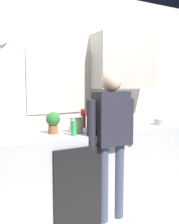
% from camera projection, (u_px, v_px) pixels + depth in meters
% --- Properties ---
extents(ground_plane, '(8.00, 8.00, 0.00)m').
position_uv_depth(ground_plane, '(110.00, 219.00, 2.80)').
color(ground_plane, beige).
extents(kitchen_counter, '(3.03, 0.64, 0.94)m').
position_uv_depth(kitchen_counter, '(96.00, 169.00, 3.01)').
color(kitchen_counter, '#B2B7BC').
rests_on(kitchen_counter, ground_plane).
extents(dishwasher_panel, '(0.56, 0.02, 0.84)m').
position_uv_depth(dishwasher_panel, '(80.00, 189.00, 2.55)').
color(dishwasher_panel, black).
rests_on(dishwasher_panel, ground_plane).
extents(back_wall_assembly, '(4.63, 0.42, 2.60)m').
position_uv_depth(back_wall_assembly, '(85.00, 92.00, 3.30)').
color(back_wall_assembly, white).
rests_on(back_wall_assembly, ground_plane).
extents(coffee_maker, '(0.20, 0.20, 0.33)m').
position_uv_depth(coffee_maker, '(117.00, 115.00, 3.08)').
color(coffee_maker, black).
rests_on(coffee_maker, kitchen_counter).
extents(bottle_red_vinegar, '(0.06, 0.06, 0.22)m').
position_uv_depth(bottle_red_vinegar, '(83.00, 118.00, 3.10)').
color(bottle_red_vinegar, maroon).
rests_on(bottle_red_vinegar, kitchen_counter).
extents(cup_white_mug, '(0.08, 0.08, 0.10)m').
position_uv_depth(cup_white_mug, '(115.00, 120.00, 3.36)').
color(cup_white_mug, white).
rests_on(cup_white_mug, kitchen_counter).
extents(cup_terracotta_mug, '(0.08, 0.08, 0.09)m').
position_uv_depth(cup_terracotta_mug, '(93.00, 127.00, 2.83)').
color(cup_terracotta_mug, '#B26647').
rests_on(cup_terracotta_mug, kitchen_counter).
extents(mixing_bowl, '(0.22, 0.22, 0.08)m').
position_uv_depth(mixing_bowl, '(162.00, 122.00, 3.31)').
color(mixing_bowl, white).
rests_on(mixing_bowl, kitchen_counter).
extents(potted_plant, '(0.15, 0.15, 0.23)m').
position_uv_depth(potted_plant, '(53.00, 121.00, 2.69)').
color(potted_plant, '#9E5638').
rests_on(potted_plant, kitchen_counter).
extents(dish_soap, '(0.06, 0.06, 0.18)m').
position_uv_depth(dish_soap, '(74.00, 128.00, 2.61)').
color(dish_soap, green).
rests_on(dish_soap, kitchen_counter).
extents(storage_canister, '(0.14, 0.14, 0.17)m').
position_uv_depth(storage_canister, '(77.00, 125.00, 2.76)').
color(storage_canister, silver).
rests_on(storage_canister, kitchen_counter).
extents(person_at_sink, '(0.57, 0.22, 1.60)m').
position_uv_depth(person_at_sink, '(111.00, 133.00, 2.70)').
color(person_at_sink, '#3F4766').
rests_on(person_at_sink, ground_plane).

